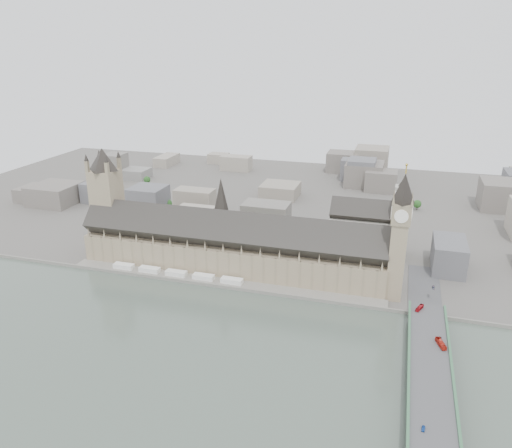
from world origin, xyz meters
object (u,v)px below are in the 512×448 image
(palace_of_westminster, at_px, (231,246))
(red_bus_south, at_px, (441,343))
(elizabeth_tower, at_px, (400,229))
(westminster_abbey, at_px, (369,227))
(red_bus_north, at_px, (420,308))
(victoria_tower, at_px, (107,196))
(car_silver, at_px, (439,338))
(car_approach, at_px, (433,287))
(car_blue, at_px, (423,429))
(westminster_bridge, at_px, (429,370))

(palace_of_westminster, height_order, red_bus_south, palace_of_westminster)
(elizabeth_tower, relative_size, westminster_abbey, 1.58)
(red_bus_north, height_order, red_bus_south, red_bus_south)
(westminster_abbey, bearing_deg, victoria_tower, -163.50)
(palace_of_westminster, bearing_deg, car_silver, -25.22)
(elizabeth_tower, relative_size, red_bus_south, 8.94)
(westminster_abbey, height_order, car_approach, westminster_abbey)
(victoria_tower, relative_size, red_bus_north, 10.06)
(victoria_tower, distance_m, red_bus_north, 286.41)
(palace_of_westminster, bearing_deg, car_blue, -46.37)
(red_bus_north, relative_size, car_blue, 2.44)
(red_bus_south, xyz_separation_m, car_silver, (-0.35, 7.36, -1.05))
(car_approach, bearing_deg, car_silver, -92.55)
(red_bus_north, xyz_separation_m, car_approach, (10.59, 37.09, -0.67))
(red_bus_north, xyz_separation_m, car_blue, (0.54, -121.34, -0.69))
(red_bus_north, bearing_deg, elizabeth_tower, 142.90)
(westminster_abbey, distance_m, car_approach, 100.29)
(car_blue, bearing_deg, red_bus_south, 88.39)
(palace_of_westminster, height_order, car_silver, palace_of_westminster)
(westminster_bridge, height_order, westminster_abbey, westminster_abbey)
(westminster_abbey, height_order, red_bus_south, westminster_abbey)
(red_bus_north, xyz_separation_m, car_silver, (11.79, -35.78, -0.76))
(elizabeth_tower, distance_m, red_bus_south, 93.31)
(palace_of_westminster, relative_size, westminster_abbey, 3.90)
(car_approach, bearing_deg, elizabeth_tower, -173.36)
(red_bus_north, distance_m, car_silver, 37.69)
(car_blue, height_order, car_approach, car_approach)
(car_blue, relative_size, car_approach, 0.83)
(palace_of_westminster, height_order, westminster_abbey, westminster_abbey)
(car_blue, distance_m, car_approach, 158.74)
(red_bus_north, relative_size, car_approach, 2.02)
(car_silver, bearing_deg, red_bus_south, -67.53)
(elizabeth_tower, xyz_separation_m, westminster_abbey, (-27.08, 87.00, -33.01))
(victoria_tower, distance_m, westminster_bridge, 309.91)
(red_bus_south, height_order, car_silver, red_bus_south)
(westminster_abbey, bearing_deg, red_bus_south, -70.35)
(palace_of_westminster, height_order, westminster_bridge, palace_of_westminster)
(car_approach, bearing_deg, victoria_tower, 173.98)
(red_bus_south, bearing_deg, westminster_abbey, 90.14)
(palace_of_westminster, xyz_separation_m, car_blue, (157.18, -164.90, -11.76))
(car_blue, relative_size, car_silver, 1.07)
(victoria_tower, bearing_deg, car_silver, -16.43)
(elizabeth_tower, bearing_deg, car_silver, -65.77)
(red_bus_south, relative_size, car_blue, 2.95)
(red_bus_south, xyz_separation_m, car_approach, (-1.55, 80.24, -0.96))
(victoria_tower, xyz_separation_m, car_silver, (290.44, -85.65, -44.33))
(westminster_bridge, bearing_deg, car_blue, -94.77)
(palace_of_westminster, bearing_deg, elizabeth_tower, -4.85)
(car_approach, bearing_deg, car_blue, -97.12)
(victoria_tower, relative_size, red_bus_south, 8.32)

